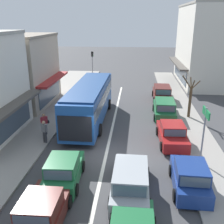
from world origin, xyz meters
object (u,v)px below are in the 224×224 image
object	(u,v)px
hatchback_adjacent_lane_lead	(64,171)
pedestrian_with_handbag_near	(44,123)
parked_sedan_kerb_second	(172,134)
wagon_behind_bus_mid	(131,180)
sedan_behind_bus_near	(41,214)
directional_road_sign	(205,123)
street_tree_right	(190,99)
parked_wagon_kerb_third	(164,109)
parked_hatchback_kerb_front	(190,177)
pedestrian_browsing_midblock	(44,130)
traffic_light_downstreet	(92,61)
city_bus	(90,100)
parked_wagon_kerb_rear	(162,93)

from	to	relation	value
hatchback_adjacent_lane_lead	pedestrian_with_handbag_near	size ratio (longest dim) A/B	2.31
parked_sedan_kerb_second	wagon_behind_bus_mid	bearing A→B (deg)	-114.76
sedan_behind_bus_near	parked_sedan_kerb_second	distance (m)	10.78
directional_road_sign	street_tree_right	size ratio (longest dim) A/B	0.94
parked_wagon_kerb_third	parked_sedan_kerb_second	bearing A→B (deg)	-89.76
parked_hatchback_kerb_front	pedestrian_browsing_midblock	distance (m)	10.05
parked_sedan_kerb_second	traffic_light_downstreet	bearing A→B (deg)	114.99
city_bus	traffic_light_downstreet	size ratio (longest dim) A/B	2.59
parked_hatchback_kerb_front	street_tree_right	xyz separation A→B (m)	(1.87, 10.53, 1.05)
city_bus	hatchback_adjacent_lane_lead	distance (m)	9.17
wagon_behind_bus_mid	parked_hatchback_kerb_front	world-z (taller)	wagon_behind_bus_mid
parked_sedan_kerb_second	pedestrian_browsing_midblock	world-z (taller)	pedestrian_browsing_midblock
wagon_behind_bus_mid	parked_hatchback_kerb_front	distance (m)	3.06
city_bus	directional_road_sign	xyz separation A→B (m)	(7.82, -6.47, 0.80)
sedan_behind_bus_near	traffic_light_downstreet	world-z (taller)	traffic_light_downstreet
hatchback_adjacent_lane_lead	directional_road_sign	bearing A→B (deg)	18.85
city_bus	traffic_light_downstreet	xyz separation A→B (m)	(-2.16, 14.85, 0.97)
hatchback_adjacent_lane_lead	directional_road_sign	xyz separation A→B (m)	(7.68, 2.62, 1.97)
sedan_behind_bus_near	pedestrian_browsing_midblock	xyz separation A→B (m)	(-2.42, 7.56, 0.40)
sedan_behind_bus_near	parked_wagon_kerb_third	bearing A→B (deg)	65.42
directional_road_sign	pedestrian_with_handbag_near	size ratio (longest dim) A/B	2.21
street_tree_right	pedestrian_with_handbag_near	size ratio (longest dim) A/B	2.35
parked_hatchback_kerb_front	pedestrian_browsing_midblock	xyz separation A→B (m)	(-9.06, 4.33, 0.36)
hatchback_adjacent_lane_lead	city_bus	bearing A→B (deg)	90.86
parked_hatchback_kerb_front	hatchback_adjacent_lane_lead	bearing A→B (deg)	-179.84
parked_wagon_kerb_third	pedestrian_browsing_midblock	distance (m)	10.90
parked_hatchback_kerb_front	parked_sedan_kerb_second	distance (m)	5.44
city_bus	pedestrian_browsing_midblock	size ratio (longest dim) A/B	6.68
hatchback_adjacent_lane_lead	parked_hatchback_kerb_front	world-z (taller)	same
parked_hatchback_kerb_front	pedestrian_with_handbag_near	world-z (taller)	pedestrian_with_handbag_near
parked_sedan_kerb_second	parked_wagon_kerb_rear	size ratio (longest dim) A/B	0.94
hatchback_adjacent_lane_lead	wagon_behind_bus_mid	size ratio (longest dim) A/B	0.83
pedestrian_browsing_midblock	parked_hatchback_kerb_front	bearing A→B (deg)	-25.57
parked_hatchback_kerb_front	pedestrian_browsing_midblock	bearing A→B (deg)	154.43
parked_sedan_kerb_second	pedestrian_browsing_midblock	size ratio (longest dim) A/B	2.62
parked_hatchback_kerb_front	directional_road_sign	xyz separation A→B (m)	(1.14, 2.60, 1.97)
sedan_behind_bus_near	parked_hatchback_kerb_front	size ratio (longest dim) A/B	1.12
pedestrian_with_handbag_near	pedestrian_browsing_midblock	bearing A→B (deg)	-71.60
traffic_light_downstreet	pedestrian_browsing_midblock	distance (m)	19.67
parked_wagon_kerb_third	pedestrian_with_handbag_near	world-z (taller)	pedestrian_with_handbag_near
traffic_light_downstreet	pedestrian_browsing_midblock	world-z (taller)	traffic_light_downstreet
parked_sedan_kerb_second	parked_wagon_kerb_rear	xyz separation A→B (m)	(0.22, 10.55, 0.08)
parked_wagon_kerb_rear	pedestrian_browsing_midblock	distance (m)	14.76
city_bus	parked_wagon_kerb_rear	xyz separation A→B (m)	(6.68, 6.91, -1.14)
parked_wagon_kerb_third	pedestrian_browsing_midblock	xyz separation A→B (m)	(-8.81, -6.41, 0.32)
parked_wagon_kerb_rear	street_tree_right	xyz separation A→B (m)	(1.88, -5.45, 1.01)
parked_sedan_kerb_second	traffic_light_downstreet	world-z (taller)	traffic_light_downstreet
hatchback_adjacent_lane_lead	wagon_behind_bus_mid	xyz separation A→B (m)	(3.54, -0.57, 0.04)
pedestrian_with_handbag_near	parked_wagon_kerb_rear	bearing A→B (deg)	47.17
city_bus	hatchback_adjacent_lane_lead	size ratio (longest dim) A/B	2.89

